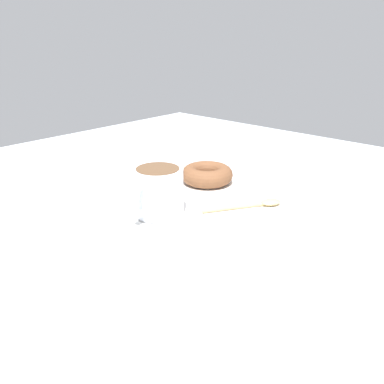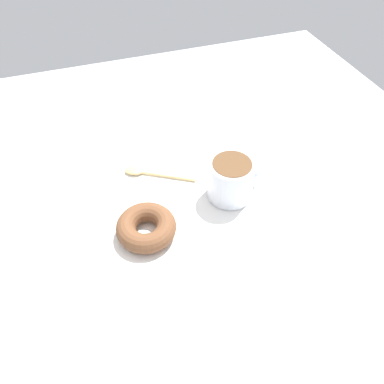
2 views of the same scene
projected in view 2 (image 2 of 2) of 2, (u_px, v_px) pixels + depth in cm
name	position (u px, v px, depth cm)	size (l,w,h in cm)	color
ground_plane	(187.00, 216.00, 68.02)	(120.00, 120.00, 2.00)	#B2BCC6
napkin	(192.00, 200.00, 69.20)	(32.14, 32.14, 0.30)	white
coffee_cup	(232.00, 179.00, 67.13)	(8.17, 11.14, 7.76)	silver
donut	(146.00, 227.00, 62.52)	(10.17, 10.17, 3.38)	brown
spoon	(144.00, 172.00, 73.48)	(8.56, 13.09, 0.90)	#D8B772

